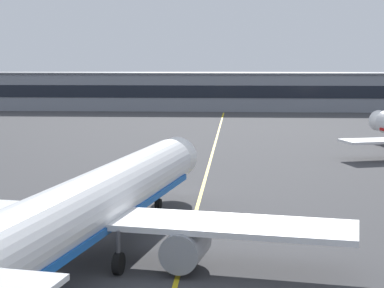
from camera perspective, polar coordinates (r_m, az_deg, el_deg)
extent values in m
cube|color=yellow|center=(60.83, 0.72, -4.40)|extent=(2.62, 179.99, 0.01)
cylinder|color=white|center=(41.49, -8.74, -5.17)|extent=(10.41, 36.08, 3.80)
cone|color=white|center=(59.45, -1.56, -1.26)|extent=(4.03, 3.22, 3.61)
cube|color=blue|center=(41.73, -8.71, -6.57)|extent=(9.80, 33.24, 0.44)
cube|color=black|center=(57.54, -2.07, -0.88)|extent=(3.00, 1.61, 0.60)
cube|color=white|center=(42.22, -8.40, -6.13)|extent=(32.34, 10.65, 0.36)
cylinder|color=black|center=(45.90, -15.19, -6.77)|extent=(1.95, 0.54, 1.95)
cylinder|color=gray|center=(39.70, -0.52, -8.74)|extent=(2.93, 3.96, 2.30)
cylinder|color=black|center=(41.43, 0.13, -8.05)|extent=(1.95, 0.54, 1.95)
cylinder|color=#4C4C51|center=(55.27, -2.89, -4.07)|extent=(0.24, 0.24, 1.60)
cylinder|color=black|center=(55.48, -2.88, -5.10)|extent=(0.56, 0.96, 0.90)
cylinder|color=#4C4C51|center=(41.22, -13.14, -7.83)|extent=(0.24, 0.24, 1.60)
cylinder|color=black|center=(41.52, -13.09, -9.33)|extent=(0.63, 1.35, 1.30)
cylinder|color=#4C4C51|center=(39.18, -6.28, -8.48)|extent=(0.24, 0.24, 1.60)
cylinder|color=black|center=(39.50, -6.25, -10.05)|extent=(0.63, 1.35, 1.30)
cone|color=white|center=(103.29, 15.79, 1.88)|extent=(3.57, 2.99, 3.07)
cone|color=orange|center=(58.40, -4.26, -4.65)|extent=(0.36, 0.36, 0.55)
cylinder|color=white|center=(58.40, -4.26, -4.63)|extent=(0.23, 0.23, 0.07)
cube|color=orange|center=(58.46, -4.26, -4.90)|extent=(0.44, 0.44, 0.03)
cube|color=gray|center=(157.94, 2.01, 4.42)|extent=(138.77, 12.00, 8.35)
cube|color=black|center=(151.87, 1.96, 4.45)|extent=(133.22, 0.12, 2.80)
cube|color=#595C63|center=(157.77, 2.02, 6.01)|extent=(139.17, 12.40, 0.40)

